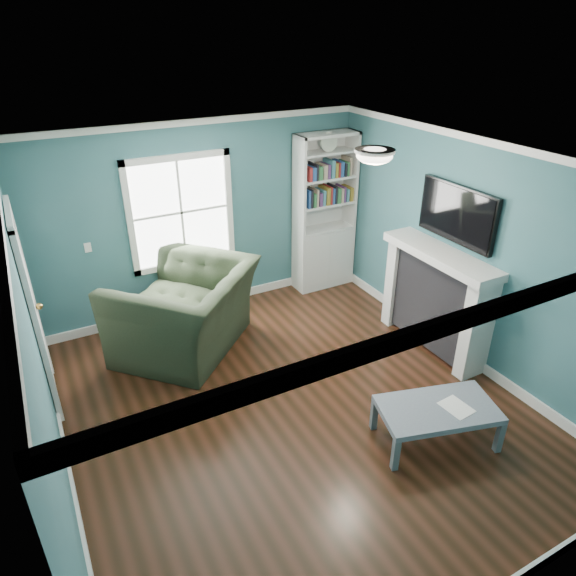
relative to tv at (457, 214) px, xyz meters
name	(u,v)px	position (x,y,z in m)	size (l,w,h in m)	color
floor	(293,405)	(-2.20, -0.20, -1.72)	(5.00, 5.00, 0.00)	black
room_walls	(294,273)	(-2.20, -0.20, -0.14)	(5.00, 5.00, 5.00)	#2D6268
trim	(294,305)	(-2.20, -0.20, -0.49)	(4.50, 5.00, 2.60)	white
window	(181,212)	(-2.50, 2.29, -0.27)	(1.40, 0.06, 1.50)	white
bookshelf	(324,228)	(-0.43, 2.10, -0.80)	(0.90, 0.35, 2.31)	silver
fireplace	(436,301)	(-0.12, 0.00, -1.09)	(0.44, 1.58, 1.30)	black
tv	(457,214)	(0.00, 0.00, 0.00)	(0.06, 1.10, 0.65)	black
door	(33,310)	(-4.42, 1.20, -0.65)	(0.12, 0.98, 2.17)	silver
ceiling_fixture	(375,155)	(-1.30, -0.10, 0.82)	(0.38, 0.38, 0.15)	white
light_switch	(88,248)	(-3.70, 2.28, -0.52)	(0.08, 0.01, 0.12)	white
recliner	(184,298)	(-2.82, 1.40, -1.02)	(1.60, 1.04, 1.40)	black
coffee_table	(438,411)	(-1.23, -1.28, -1.38)	(1.23, 0.89, 0.40)	#535D63
paper_sheet	(456,407)	(-1.08, -1.37, -1.32)	(0.23, 0.29, 0.00)	white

